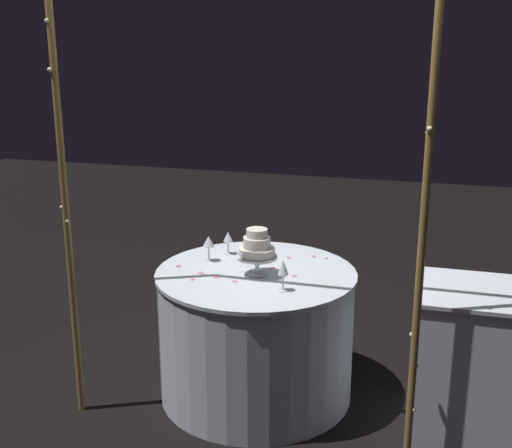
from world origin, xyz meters
TOP-DOWN VIEW (x-y plane):
  - ground_plane at (0.00, 0.00)m, footprint 12.00×12.00m
  - decorative_arch at (0.00, 0.43)m, footprint 1.81×0.06m
  - main_table at (0.00, 0.00)m, footprint 1.10×1.10m
  - side_table at (-1.13, 0.07)m, footprint 0.54×0.54m
  - tiered_cake at (-0.02, 0.05)m, footprint 0.22×0.22m
  - wine_glass_0 at (-0.21, 0.23)m, footprint 0.06×0.06m
  - wine_glass_1 at (0.24, -0.25)m, footprint 0.06×0.06m
  - wine_glass_2 at (0.09, -0.31)m, footprint 0.06×0.06m
  - wine_glass_3 at (0.31, -0.10)m, footprint 0.07×0.07m
  - rose_petal_0 at (0.04, -0.28)m, footprint 0.03×0.03m
  - rose_petal_1 at (0.11, -0.20)m, footprint 0.05×0.05m
  - rose_petal_2 at (0.29, 0.10)m, footprint 0.04×0.03m
  - rose_petal_3 at (-0.25, -0.34)m, footprint 0.03×0.04m
  - rose_petal_4 at (0.07, 0.17)m, footprint 0.04×0.03m
  - rose_petal_5 at (0.18, 0.14)m, footprint 0.04×0.03m
  - rose_petal_6 at (-0.07, -0.08)m, footprint 0.04×0.05m
  - rose_petal_7 at (0.44, 0.03)m, footprint 0.04×0.04m
  - rose_petal_8 at (0.14, -0.16)m, footprint 0.03×0.04m
  - rose_petal_9 at (0.04, -0.47)m, footprint 0.03×0.02m
  - rose_petal_10 at (0.29, 0.21)m, footprint 0.02×0.03m
  - rose_petal_11 at (-0.12, -0.28)m, footprint 0.04×0.04m
  - rose_petal_12 at (0.02, -0.12)m, footprint 0.03×0.04m
  - rose_petal_13 at (-0.33, -0.32)m, footprint 0.02×0.03m
  - rose_petal_14 at (-0.22, 0.01)m, footprint 0.03×0.02m

SIDE VIEW (x-z plane):
  - ground_plane at x=0.00m, z-range 0.00..0.00m
  - main_table at x=0.00m, z-range 0.00..0.74m
  - side_table at x=-1.13m, z-range 0.00..0.78m
  - rose_petal_0 at x=0.04m, z-range 0.74..0.74m
  - rose_petal_1 at x=0.11m, z-range 0.74..0.74m
  - rose_petal_2 at x=0.29m, z-range 0.74..0.74m
  - rose_petal_3 at x=-0.25m, z-range 0.74..0.74m
  - rose_petal_4 at x=0.07m, z-range 0.74..0.74m
  - rose_petal_5 at x=0.18m, z-range 0.74..0.74m
  - rose_petal_6 at x=-0.07m, z-range 0.74..0.74m
  - rose_petal_7 at x=0.44m, z-range 0.74..0.74m
  - rose_petal_8 at x=0.14m, z-range 0.74..0.74m
  - rose_petal_9 at x=0.04m, z-range 0.74..0.74m
  - rose_petal_10 at x=0.29m, z-range 0.74..0.74m
  - rose_petal_11 at x=-0.12m, z-range 0.74..0.74m
  - rose_petal_12 at x=0.02m, z-range 0.74..0.74m
  - rose_petal_13 at x=-0.33m, z-range 0.74..0.74m
  - rose_petal_14 at x=-0.22m, z-range 0.74..0.74m
  - wine_glass_1 at x=0.24m, z-range 0.77..0.90m
  - wine_glass_3 at x=0.31m, z-range 0.77..0.92m
  - wine_glass_0 at x=-0.21m, z-range 0.77..0.93m
  - wine_glass_2 at x=0.09m, z-range 0.78..0.93m
  - tiered_cake at x=-0.02m, z-range 0.76..1.02m
  - decorative_arch at x=0.00m, z-range 0.32..2.80m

